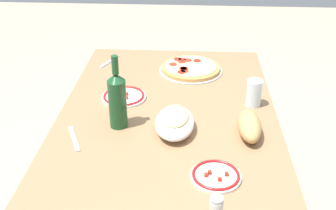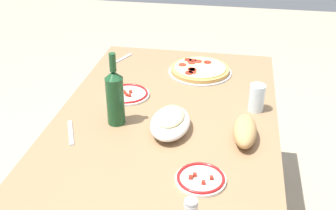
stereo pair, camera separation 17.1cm
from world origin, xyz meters
TOP-DOWN VIEW (x-y plane):
  - dining_table at (0.00, 0.00)m, footprint 1.33×0.89m
  - pepperoni_pizza at (0.40, -0.09)m, footprint 0.31×0.31m
  - baked_pasta_dish at (-0.14, -0.03)m, footprint 0.24×0.15m
  - wine_bottle at (-0.12, 0.19)m, footprint 0.07×0.07m
  - water_glass at (0.08, -0.36)m, footprint 0.06×0.06m
  - side_plate_near at (-0.42, -0.18)m, footprint 0.17×0.17m
  - side_plate_far at (0.10, 0.20)m, footprint 0.19×0.19m
  - bread_loaf at (-0.16, -0.31)m, footprint 0.21×0.09m
  - fork_left at (0.49, 0.34)m, footprint 0.16×0.08m
  - fork_right at (-0.23, 0.34)m, footprint 0.16×0.08m

SIDE VIEW (x-z plane):
  - dining_table at x=0.00m, z-range 0.24..0.94m
  - fork_left at x=0.49m, z-range 0.70..0.71m
  - fork_right at x=-0.23m, z-range 0.70..0.71m
  - side_plate_far at x=0.10m, z-range 0.70..0.72m
  - side_plate_near at x=-0.42m, z-range 0.70..0.72m
  - pepperoni_pizza at x=0.40m, z-range 0.70..0.73m
  - bread_loaf at x=-0.16m, z-range 0.70..0.78m
  - baked_pasta_dish at x=-0.14m, z-range 0.70..0.78m
  - water_glass at x=0.08m, z-range 0.70..0.82m
  - wine_bottle at x=-0.12m, z-range 0.67..0.97m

